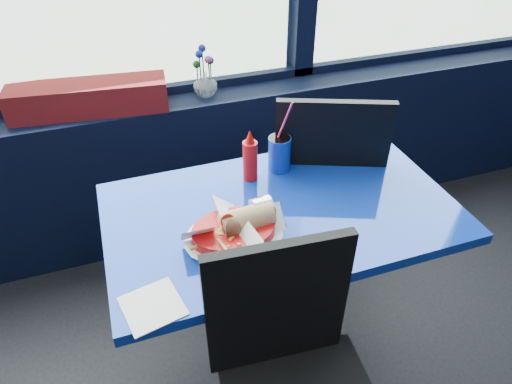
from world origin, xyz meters
name	(u,v)px	position (x,y,z in m)	size (l,w,h in m)	color
window_sill	(164,172)	(0.00, 2.87, 0.40)	(5.00, 0.26, 0.80)	black
near_table	(280,246)	(0.30, 2.00, 0.57)	(1.20, 0.70, 0.75)	black
chair_near_front	(294,375)	(0.15, 1.51, 0.55)	(0.47, 0.47, 0.96)	black
chair_near_back	(304,182)	(0.53, 2.32, 0.59)	(0.60, 0.60, 1.02)	black
planter_box	(89,98)	(-0.28, 2.85, 0.87)	(0.68, 0.17, 0.14)	maroon
flower_vase	(205,81)	(0.25, 2.85, 0.87)	(0.15, 0.15, 0.24)	silver
food_basket	(235,230)	(0.11, 1.90, 0.79)	(0.35, 0.35, 0.10)	#B80E0C
ketchup_bottle	(250,158)	(0.25, 2.21, 0.84)	(0.05, 0.05, 0.21)	#B80E0C
soda_cup	(279,153)	(0.38, 2.23, 0.82)	(0.09, 0.09, 0.29)	#0E2F9A
napkin	(153,306)	(-0.19, 1.72, 0.75)	(0.15, 0.15, 0.00)	white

